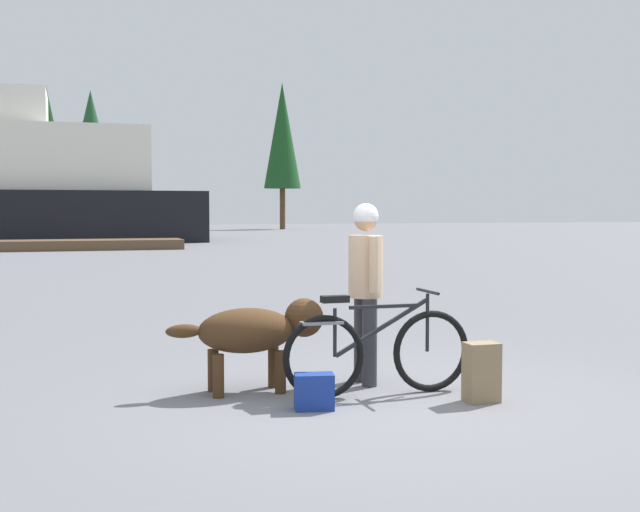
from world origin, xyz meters
TOP-DOWN VIEW (x-y plane):
  - ground_plane at (0.00, 0.00)m, footprint 160.00×160.00m
  - bicycle at (0.04, 0.27)m, footprint 1.75×0.44m
  - person_cyclist at (0.11, 0.74)m, footprint 0.32×0.53m
  - dog at (-0.94, 0.73)m, footprint 1.43×0.47m
  - backpack at (0.80, -0.21)m, footprint 0.28×0.20m
  - handbag_pannier at (-0.64, -0.04)m, footprint 0.35×0.24m
  - pine_tree_far_left at (-6.06, 57.11)m, footprint 4.29×4.29m
  - pine_tree_center at (-0.91, 56.69)m, footprint 3.66×3.66m
  - pine_tree_far_right at (14.08, 57.25)m, footprint 3.01×3.01m
  - pine_tree_mid_back at (-4.20, 62.69)m, footprint 3.53×3.53m

SIDE VIEW (x-z plane):
  - ground_plane at x=0.00m, z-range 0.00..0.00m
  - handbag_pannier at x=-0.64m, z-range 0.00..0.30m
  - backpack at x=0.80m, z-range 0.00..0.51m
  - bicycle at x=0.04m, z-range -0.07..0.86m
  - dog at x=-0.94m, z-range 0.14..0.97m
  - person_cyclist at x=0.11m, z-range 0.17..1.87m
  - pine_tree_far_left at x=-6.06m, z-range 1.58..10.84m
  - pine_tree_center at x=-0.91m, z-range 1.42..11.97m
  - pine_tree_mid_back at x=-4.20m, z-range 1.28..12.94m
  - pine_tree_far_right at x=14.08m, z-range 1.62..13.55m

